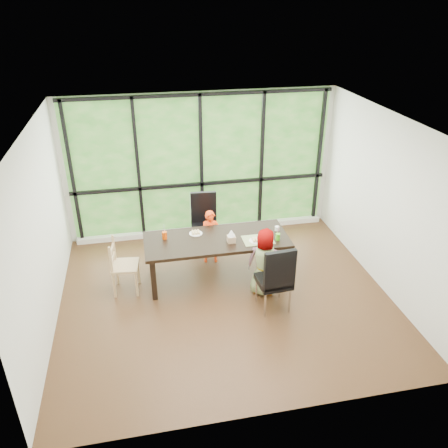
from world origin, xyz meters
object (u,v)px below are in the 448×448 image
at_px(plate_far, 196,233).
at_px(orange_cup, 165,235).
at_px(child_toddler, 211,237).
at_px(white_mug, 277,228).
at_px(dining_table, 217,259).
at_px(chair_interior_leather, 274,277).
at_px(plate_near, 256,241).
at_px(chair_end_beech, 125,266).
at_px(chair_window_leather, 205,224).
at_px(child_older, 266,262).
at_px(green_cup, 278,237).
at_px(tissue_box, 231,239).

xyz_separation_m(plate_far, orange_cup, (-0.50, -0.06, 0.05)).
xyz_separation_m(child_toddler, white_mug, (1.02, -0.48, 0.31)).
xyz_separation_m(dining_table, child_toddler, (0.00, 0.55, 0.10)).
relative_size(chair_interior_leather, white_mug, 14.73).
xyz_separation_m(chair_interior_leather, plate_near, (-0.08, 0.70, 0.22)).
distance_m(chair_end_beech, child_toddler, 1.57).
bearing_deg(chair_interior_leather, chair_window_leather, -72.78).
distance_m(child_older, green_cup, 0.46).
distance_m(chair_interior_leather, chair_end_beech, 2.30).
relative_size(plate_far, green_cup, 1.92).
xyz_separation_m(dining_table, orange_cup, (-0.80, 0.15, 0.44)).
bearing_deg(white_mug, orange_cup, 177.31).
bearing_deg(tissue_box, orange_cup, 163.11).
height_order(dining_table, orange_cup, orange_cup).
bearing_deg(green_cup, orange_cup, 167.41).
distance_m(chair_window_leather, chair_interior_leather, 1.96).
relative_size(child_toddler, plate_near, 4.21).
bearing_deg(orange_cup, child_toddler, 26.42).
bearing_deg(orange_cup, white_mug, -2.69).
relative_size(dining_table, tissue_box, 18.52).
bearing_deg(orange_cup, chair_end_beech, -163.34).
bearing_deg(green_cup, dining_table, 166.00).
height_order(chair_end_beech, white_mug, chair_end_beech).
height_order(chair_end_beech, child_toddler, child_toddler).
relative_size(child_older, white_mug, 15.04).
relative_size(chair_interior_leather, orange_cup, 8.89).
relative_size(dining_table, green_cup, 20.49).
distance_m(child_older, orange_cup, 1.64).
bearing_deg(plate_near, child_older, -75.54).
relative_size(dining_table, orange_cup, 18.75).
height_order(child_older, plate_near, child_older).
distance_m(white_mug, tissue_box, 0.84).
bearing_deg(white_mug, tissue_box, -164.77).
distance_m(plate_far, tissue_box, 0.63).
relative_size(dining_table, chair_end_beech, 2.53).
bearing_deg(white_mug, dining_table, -176.09).
bearing_deg(plate_near, chair_end_beech, 175.28).
distance_m(child_toddler, green_cup, 1.26).
bearing_deg(white_mug, child_toddler, 154.53).
bearing_deg(orange_cup, plate_near, -14.54).
bearing_deg(chair_window_leather, dining_table, -83.30).
bearing_deg(green_cup, chair_end_beech, 175.34).
bearing_deg(child_older, plate_near, -51.36).
bearing_deg(chair_window_leather, chair_end_beech, -141.93).
relative_size(orange_cup, tissue_box, 0.99).
height_order(child_toddler, plate_far, child_toddler).
bearing_deg(chair_end_beech, child_older, -96.25).
bearing_deg(green_cup, chair_interior_leather, -110.81).
bearing_deg(plate_far, chair_interior_leather, -49.14).
bearing_deg(dining_table, chair_interior_leather, -53.45).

